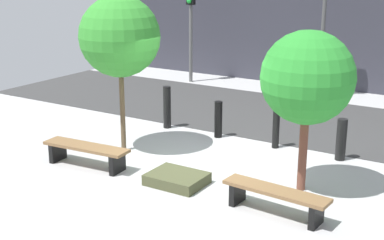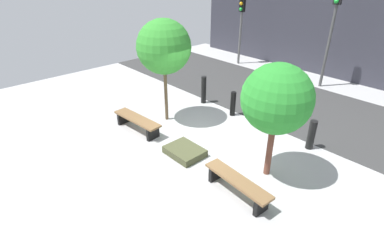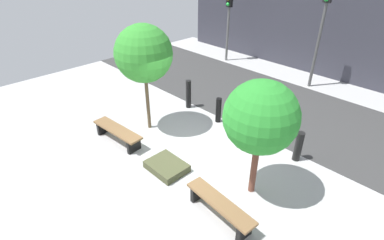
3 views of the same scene
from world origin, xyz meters
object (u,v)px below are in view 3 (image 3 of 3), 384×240
Objects in this scene: planter_bed at (167,166)px; bollard_left at (218,110)px; bollard_far_left at (188,94)px; bollard_right at (298,146)px; bench_left at (118,132)px; bench_right at (220,206)px; tree_behind_right_bench at (261,118)px; tree_behind_left_bench at (144,54)px; traffic_light_west at (229,13)px; traffic_light_mid_west at (323,17)px; bollard_center at (255,125)px.

planter_bed is 2.97m from bollard_left.
bollard_far_left is 1.19× the size of bollard_right.
planter_bed is 3.61m from bollard_far_left.
bench_left is at bearing -113.16° from bollard_left.
bench_right is 0.63× the size of tree_behind_right_bench.
bollard_far_left is (-4.20, 3.06, 0.21)m from bench_right.
tree_behind_left_bench is at bearing 154.39° from planter_bed.
bench_right is at bearing -90.00° from tree_behind_right_bench.
traffic_light_west is (-2.41, 4.96, 1.84)m from bollard_far_left.
bench_left is 2.18× the size of bollard_left.
bollard_left reaches higher than bench_right.
traffic_light_west is at bearing 133.96° from bench_right.
tree_behind_left_bench is 2.71m from bollard_far_left.
bollard_far_left is at bearing -64.07° from traffic_light_west.
traffic_light_west reaches higher than planter_bed.
traffic_light_west is 4.61m from traffic_light_mid_west.
planter_bed is 0.36× the size of tree_behind_right_bench.
bollard_right is (2.17, 2.86, 0.34)m from planter_bed.
planter_bed is 3.61m from bollard_right.
traffic_light_west is at bearing 110.43° from tree_behind_left_bench.
planter_bed is at bearing -52.80° from bollard_far_left.
planter_bed is 8.28m from traffic_light_mid_west.
planter_bed is (2.03, 0.20, -0.22)m from bench_left.
bollard_center is at bearing 117.60° from bench_right.
traffic_light_west is (-6.62, 8.02, 2.05)m from bench_right.
tree_behind_right_bench is 2.88× the size of bollard_center.
bollard_center is at bearing 75.80° from planter_bed.
traffic_light_mid_west is at bearing 90.00° from planter_bed.
bench_right is at bearing -4.45° from bench_left.
bollard_center is 7.50m from traffic_light_west.
bollard_left is 6.58m from traffic_light_west.
bench_right is at bearing -36.06° from bollard_far_left.
bollard_center is (1.45, 0.00, 0.07)m from bollard_left.
tree_behind_right_bench reaches higher than bench_right.
tree_behind_left_bench is 5.03m from bollard_right.
bollard_left is at bearing 136.45° from bench_right.
traffic_light_mid_west reaches higher than traffic_light_west.
bench_right is at bearing -50.49° from traffic_light_west.
tree_behind_left_bench is at bearing -155.84° from bollard_right.
bollard_right is (4.20, 3.06, 0.12)m from bench_left.
traffic_light_west is (-2.55, 6.85, -0.11)m from tree_behind_left_bench.
bench_right is at bearing -92.59° from bollard_right.
bench_right is at bearing -75.79° from traffic_light_mid_west.
bollard_right is at bearing -66.39° from traffic_light_mid_west.
tree_behind_right_bench reaches higher than planter_bed.
bollard_right is at bearing 91.86° from bench_right.
bollard_far_left reaches higher than bollard_left.
bench_left is 2.45m from tree_behind_left_bench.
bollard_left is 5.56m from traffic_light_mid_west.
planter_bed is at bearing -154.39° from tree_behind_right_bench.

